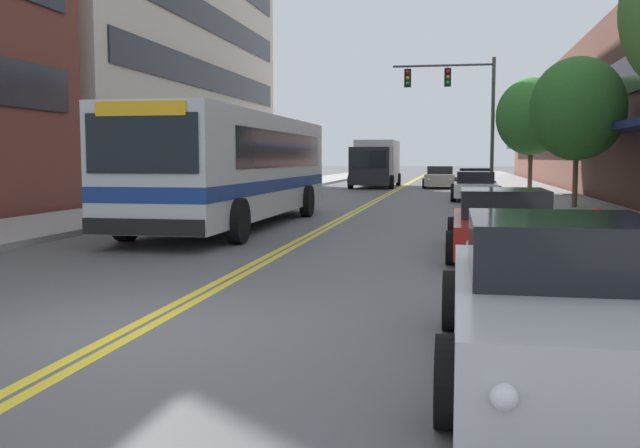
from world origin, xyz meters
The scene contains 17 objects.
ground_plane centered at (0.00, 37.00, 0.00)m, with size 240.00×240.00×0.00m, color #565659.
sidewalk_left centered at (-7.38, 37.00, 0.07)m, with size 3.77×106.00×0.14m.
sidewalk_right centered at (7.38, 37.00, 0.07)m, with size 3.77×106.00×0.14m.
centre_line centered at (0.00, 37.00, 0.00)m, with size 0.34×106.00×0.01m.
storefront_row_right centered at (13.50, 37.00, 3.93)m, with size 9.10×68.00×7.86m.
city_bus centered at (-2.54, 11.75, 1.70)m, with size 2.92×12.03×3.00m.
car_slate_blue_parked_left_near centered at (-4.37, 26.88, 0.58)m, with size 2.09×4.49×1.22m.
car_silver_parked_right_foreground centered at (4.33, -0.86, 0.62)m, with size 2.09×4.75×1.35m.
car_red_parked_right_mid centered at (4.33, 6.91, 0.58)m, with size 2.14×4.83×1.26m.
car_white_parked_right_far centered at (4.26, 25.14, 0.59)m, with size 2.10×4.65×1.27m.
car_navy_parked_right_end centered at (4.42, 32.43, 0.63)m, with size 2.12×4.72×1.32m.
car_champagne_moving_lead centered at (2.45, 37.98, 0.63)m, with size 2.05×4.34×1.36m.
box_truck centered at (-1.64, 38.54, 1.54)m, with size 2.76×7.54×2.99m.
traffic_signal_mast centered at (3.53, 30.04, 4.87)m, with size 5.15×0.38×6.90m.
street_tree_right_mid centered at (7.50, 18.84, 3.56)m, with size 3.24×3.24×5.20m.
street_tree_right_far centered at (7.08, 30.06, 3.93)m, with size 3.50×3.50×5.72m.
fire_hydrant centered at (5.95, 6.39, 0.55)m, with size 0.36×0.28×0.82m.
Camera 1 is at (3.41, -7.21, 1.87)m, focal length 40.00 mm.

